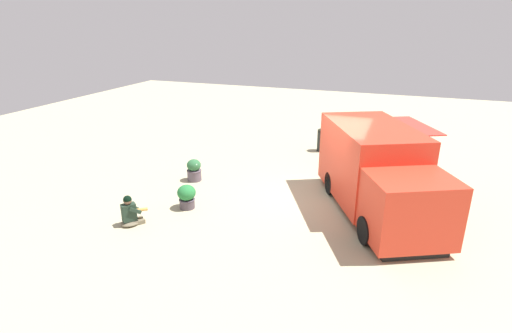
{
  "coord_description": "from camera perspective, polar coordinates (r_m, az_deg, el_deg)",
  "views": [
    {
      "loc": [
        -11.53,
        -2.13,
        5.36
      ],
      "look_at": [
        -0.25,
        2.09,
        0.89
      ],
      "focal_mm": 28.12,
      "sensor_mm": 36.0,
      "label": 1
    }
  ],
  "objects": [
    {
      "name": "ground_plane",
      "position": [
        12.9,
        9.16,
        -4.5
      ],
      "size": [
        40.0,
        40.0,
        0.0
      ],
      "primitive_type": "plane",
      "color": "#B4AC87"
    },
    {
      "name": "food_truck",
      "position": [
        12.06,
        16.86,
        -1.0
      ],
      "size": [
        5.62,
        4.2,
        2.42
      ],
      "color": "red",
      "rests_on": "ground_plane"
    },
    {
      "name": "person_customer",
      "position": [
        11.57,
        -17.45,
        -6.33
      ],
      "size": [
        0.75,
        0.71,
        0.88
      ],
      "color": "#6E654E",
      "rests_on": "ground_plane"
    },
    {
      "name": "planter_flowering_near",
      "position": [
        14.15,
        -8.8,
        -0.49
      ],
      "size": [
        0.51,
        0.51,
        0.77
      ],
      "color": "#584D59",
      "rests_on": "ground_plane"
    },
    {
      "name": "planter_flowering_far",
      "position": [
        12.14,
        -9.83,
        -4.15
      ],
      "size": [
        0.55,
        0.55,
        0.73
      ],
      "color": "#4F454D",
      "rests_on": "ground_plane"
    },
    {
      "name": "trash_bin",
      "position": [
        17.35,
        9.45,
        3.76
      ],
      "size": [
        0.46,
        0.46,
        0.97
      ],
      "color": "#252A26",
      "rests_on": "ground_plane"
    }
  ]
}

